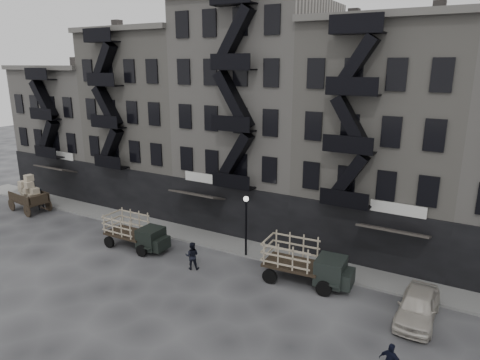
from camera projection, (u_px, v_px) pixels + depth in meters
The scene contains 14 objects.
ground at pixel (187, 262), 28.08m from camera, with size 140.00×140.00×0.00m, color #38383A.
sidewalk at pixel (218, 241), 31.19m from camera, with size 55.00×2.50×0.15m, color slate.
building_west at pixel (87, 129), 44.37m from camera, with size 10.00×11.35×13.20m.
building_midwest at pixel (161, 121), 39.13m from camera, with size 10.00×11.35×16.20m.
building_center at pixel (258, 116), 34.02m from camera, with size 10.00×11.35×18.20m.
building_mideast at pixel (386, 140), 29.44m from camera, with size 10.00×11.35×16.20m.
lamp_post at pixel (246, 218), 28.06m from camera, with size 0.36×0.36×4.28m.
horse at pixel (34, 195), 39.51m from camera, with size 0.90×1.97×1.66m, color silver.
wagon at pixel (27, 191), 37.31m from camera, with size 3.96×2.45×3.17m.
stake_truck_west at pixel (135, 229), 29.87m from camera, with size 4.82×2.07×2.40m.
stake_truck_east at pixel (305, 260), 25.04m from camera, with size 5.33×2.47×2.61m.
car_east at pixel (418, 306), 21.56m from camera, with size 1.81×4.49×1.53m, color #BCB4A9.
pedestrian_west at pixel (41, 199), 37.84m from camera, with size 0.72×0.47×1.97m, color black.
pedestrian_mid at pixel (192, 256), 26.89m from camera, with size 0.87×0.68×1.80m, color black.
Camera 1 is at (15.92, -20.42, 12.63)m, focal length 32.00 mm.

